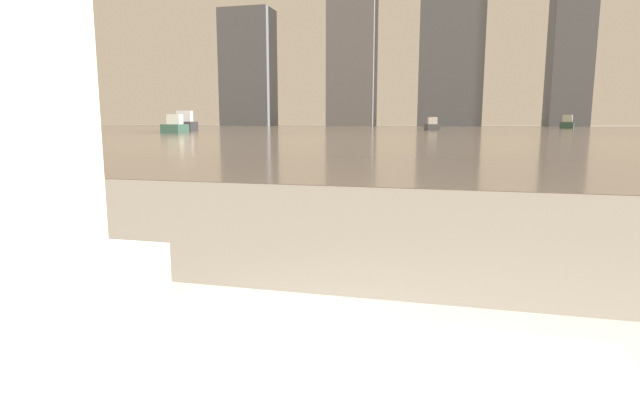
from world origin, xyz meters
name	(u,v)px	position (x,y,z in m)	size (l,w,h in m)	color
towel_stack	(88,275)	(-0.31, 0.88, 0.60)	(0.30, 0.17, 0.12)	white
harbor_water	(443,130)	(0.00, 62.00, 0.01)	(180.00, 110.00, 0.01)	gray
harbor_boat_1	(185,124)	(-25.60, 46.71, 0.73)	(3.62, 5.77, 2.05)	#2D2D33
harbor_boat_2	(567,124)	(17.58, 80.64, 0.70)	(2.95, 5.48, 1.95)	#335647
harbor_boat_3	(175,126)	(-21.91, 38.39, 0.56)	(2.55, 4.39, 1.56)	#335647
harbor_boat_4	(432,126)	(-1.18, 58.07, 0.52)	(1.91, 4.05, 1.46)	#4C4C51
skyline_tower_0	(248,69)	(-47.55, 118.00, 13.95)	(12.53, 7.79, 27.90)	slate
skyline_tower_1	(352,42)	(-21.57, 118.00, 19.33)	(10.97, 7.07, 38.65)	slate
skyline_tower_2	(453,18)	(0.85, 118.00, 23.43)	(13.85, 6.06, 46.85)	slate
skyline_tower_3	(572,28)	(25.05, 118.00, 20.33)	(7.92, 8.75, 40.65)	slate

